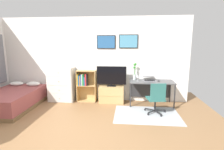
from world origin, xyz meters
name	(u,v)px	position (x,y,z in m)	size (l,w,h in m)	color
ground_plane	(70,137)	(0.00, 0.00, 0.00)	(7.20, 7.20, 0.00)	#936B44
wall_back_with_posters	(93,59)	(0.01, 2.43, 1.36)	(6.12, 0.09, 2.70)	white
area_rug	(147,115)	(1.67, 1.26, 0.00)	(1.70, 1.20, 0.01)	#B2B7BC
bed	(13,99)	(-2.20, 1.40, 0.26)	(1.35, 1.97, 0.63)	brown
dresser	(62,84)	(-1.00, 2.15, 0.56)	(0.82, 0.46, 1.12)	white
bookshelf	(85,83)	(-0.23, 2.22, 0.59)	(0.62, 0.30, 1.02)	tan
tv_stand	(112,94)	(0.64, 2.17, 0.27)	(0.78, 0.41, 0.54)	tan
television	(111,76)	(0.64, 2.15, 0.85)	(0.93, 0.16, 0.63)	black
desk	(151,85)	(1.87, 2.15, 0.61)	(1.32, 0.61, 0.74)	#4C4C4F
office_chair	(156,98)	(1.91, 1.34, 0.46)	(0.58, 0.58, 0.86)	#232326
laptop	(149,78)	(1.81, 2.17, 0.80)	(0.40, 0.42, 0.16)	#B7B7BC
computer_mouse	(159,81)	(2.08, 2.06, 0.76)	(0.06, 0.10, 0.03)	#262628
bamboo_vase	(135,72)	(1.36, 2.26, 0.98)	(0.11, 0.10, 0.53)	silver
wine_glass	(138,77)	(1.45, 2.04, 0.87)	(0.07, 0.07, 0.18)	silver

